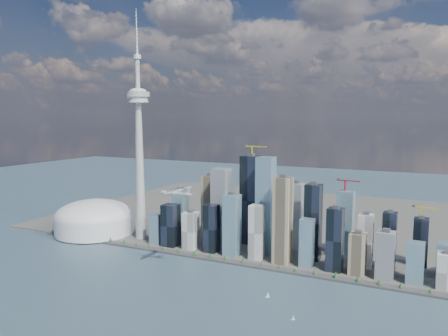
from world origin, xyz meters
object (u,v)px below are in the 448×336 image
at_px(needle_tower, 139,144).
at_px(airplane, 176,193).
at_px(sailboat_east, 293,318).
at_px(dome_stadium, 95,219).
at_px(sailboat_west, 268,295).

relative_size(needle_tower, airplane, 8.00).
distance_m(needle_tower, airplane, 293.20).
bearing_deg(needle_tower, sailboat_east, -28.27).
bearing_deg(sailboat_east, dome_stadium, 136.87).
xyz_separation_m(airplane, sailboat_east, (248.74, -70.19, -159.77)).
distance_m(airplane, sailboat_east, 303.85).
height_order(needle_tower, airplane, needle_tower).
relative_size(dome_stadium, airplane, 2.91).
height_order(dome_stadium, sailboat_west, dome_stadium).
relative_size(dome_stadium, sailboat_west, 18.52).
distance_m(needle_tower, sailboat_west, 504.01).
distance_m(dome_stadium, airplane, 415.97).
distance_m(needle_tower, dome_stadium, 241.40).
xyz_separation_m(airplane, sailboat_west, (185.78, -9.93, -159.06)).
bearing_deg(dome_stadium, sailboat_east, -21.67).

